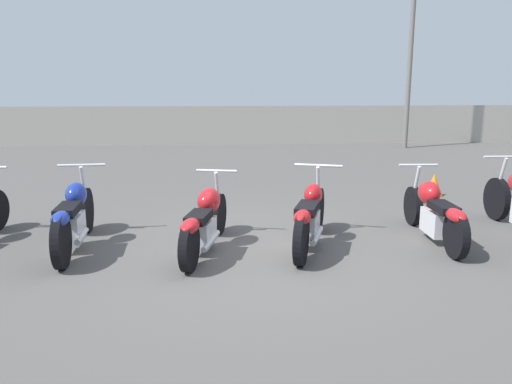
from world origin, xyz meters
The scene contains 8 objects.
ground_plane centered at (0.00, 0.00, 0.00)m, with size 60.00×60.00×0.00m, color #514F4C.
fence_back centered at (0.00, 12.00, 0.69)m, with size 40.00×0.04×1.39m.
light_pole_left centered at (5.93, 10.64, 3.87)m, with size 0.70×0.35×6.43m.
motorcycle_slot_1 centered at (-2.36, 0.30, 0.43)m, with size 0.64×2.14×1.01m.
motorcycle_slot_2 centered at (-0.69, 0.10, 0.40)m, with size 0.74×2.06×0.95m.
motorcycle_slot_3 centered at (0.66, 0.14, 0.41)m, with size 0.92×2.01×1.00m.
motorcycle_slot_4 centered at (2.40, 0.30, 0.40)m, with size 0.57×2.12×0.95m.
traffic_cone_near centered at (3.62, 3.07, 0.22)m, with size 0.34×0.34×0.43m.
Camera 1 is at (-0.52, -6.02, 2.06)m, focal length 35.00 mm.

